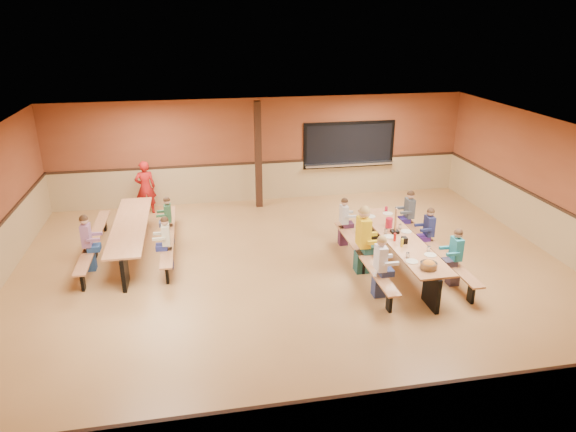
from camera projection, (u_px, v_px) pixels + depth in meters
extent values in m
plane|color=#A1703D|center=(297.00, 277.00, 10.82)|extent=(12.00, 12.00, 0.00)
cube|color=brown|center=(262.00, 150.00, 14.84)|extent=(12.00, 0.04, 3.00)
cube|color=brown|center=(387.00, 367.00, 5.70)|extent=(12.00, 0.04, 3.00)
cube|color=brown|center=(563.00, 192.00, 11.30)|extent=(0.04, 10.00, 3.00)
cube|color=white|center=(298.00, 136.00, 9.72)|extent=(12.00, 10.00, 0.04)
cube|color=black|center=(349.00, 145.00, 15.25)|extent=(2.60, 0.06, 1.20)
cube|color=silver|center=(349.00, 164.00, 15.37)|extent=(2.70, 0.28, 0.06)
cube|color=black|center=(258.00, 156.00, 14.26)|extent=(0.18, 0.18, 3.00)
cube|color=#B47347|center=(401.00, 239.00, 10.87)|extent=(0.75, 3.60, 0.04)
cube|color=black|center=(432.00, 290.00, 9.59)|extent=(0.08, 0.60, 0.70)
cube|color=black|center=(375.00, 227.00, 12.43)|extent=(0.08, 0.60, 0.70)
cube|color=#B47347|center=(363.00, 254.00, 10.84)|extent=(0.26, 3.60, 0.04)
cube|color=black|center=(363.00, 264.00, 10.92)|extent=(0.06, 0.18, 0.41)
cube|color=#B47347|center=(436.00, 248.00, 11.12)|extent=(0.26, 3.60, 0.04)
cube|color=black|center=(435.00, 257.00, 11.20)|extent=(0.06, 0.18, 0.41)
cube|color=#B47347|center=(130.00, 225.00, 11.60)|extent=(0.75, 3.60, 0.04)
cube|color=black|center=(125.00, 271.00, 10.32)|extent=(0.08, 0.60, 0.70)
cube|color=black|center=(138.00, 215.00, 13.16)|extent=(0.08, 0.60, 0.70)
cube|color=#B47347|center=(94.00, 239.00, 11.57)|extent=(0.26, 3.60, 0.04)
cube|color=black|center=(95.00, 248.00, 11.65)|extent=(0.06, 0.18, 0.41)
cube|color=#B47347|center=(168.00, 234.00, 11.85)|extent=(0.26, 3.60, 0.04)
cube|color=black|center=(169.00, 243.00, 11.93)|extent=(0.06, 0.18, 0.41)
imported|color=#A71513|center=(146.00, 188.00, 14.02)|extent=(0.60, 0.45, 1.49)
cylinder|color=#AD172D|center=(389.00, 223.00, 11.37)|extent=(0.16, 0.16, 0.22)
cube|color=black|center=(404.00, 240.00, 10.60)|extent=(0.10, 0.14, 0.13)
cylinder|color=yellow|center=(402.00, 243.00, 10.44)|extent=(0.06, 0.06, 0.17)
cylinder|color=#B2140F|center=(395.00, 237.00, 10.69)|extent=(0.06, 0.06, 0.17)
cube|color=black|center=(395.00, 232.00, 11.11)|extent=(0.16, 0.16, 0.06)
cube|color=#B47347|center=(396.00, 220.00, 11.01)|extent=(0.02, 0.09, 0.50)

